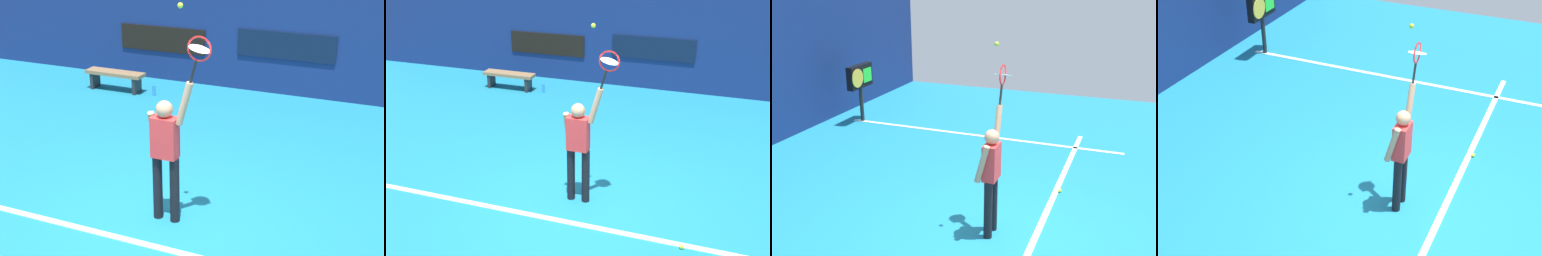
# 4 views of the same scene
# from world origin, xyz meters

# --- Properties ---
(ground_plane) EXTENTS (18.00, 18.00, 0.00)m
(ground_plane) POSITION_xyz_m (0.00, 0.00, 0.00)
(ground_plane) COLOR teal
(court_baseline) EXTENTS (10.00, 0.10, 0.01)m
(court_baseline) POSITION_xyz_m (0.00, -0.43, 0.01)
(court_baseline) COLOR white
(court_baseline) RESTS_ON ground_plane
(court_sideline) EXTENTS (0.10, 7.00, 0.01)m
(court_sideline) POSITION_xyz_m (4.16, 2.00, 0.01)
(court_sideline) COLOR white
(court_sideline) RESTS_ON ground_plane
(tennis_player) EXTENTS (0.64, 0.31, 1.98)m
(tennis_player) POSITION_xyz_m (-0.03, 0.26, 1.01)
(tennis_player) COLOR black
(tennis_player) RESTS_ON ground_plane
(tennis_racket) EXTENTS (0.39, 0.27, 0.63)m
(tennis_racket) POSITION_xyz_m (0.43, 0.25, 2.36)
(tennis_racket) COLOR black
(tennis_ball) EXTENTS (0.07, 0.07, 0.07)m
(tennis_ball) POSITION_xyz_m (0.18, 0.28, 2.88)
(tennis_ball) COLOR #CCE033
(scoreboard_clock) EXTENTS (0.96, 0.20, 1.53)m
(scoreboard_clock) POSITION_xyz_m (4.18, 5.24, 1.17)
(scoreboard_clock) COLOR black
(scoreboard_clock) RESTS_ON ground_plane
(spare_ball) EXTENTS (0.07, 0.07, 0.07)m
(spare_ball) POSITION_xyz_m (1.77, -0.50, 0.03)
(spare_ball) COLOR #CCE033
(spare_ball) RESTS_ON ground_plane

